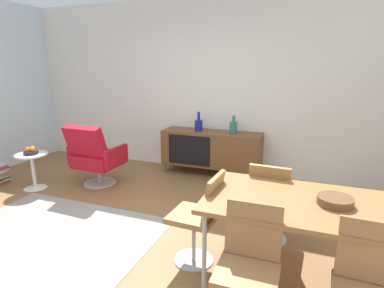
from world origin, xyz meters
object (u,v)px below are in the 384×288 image
sideboard (211,149)px  dining_chair_front_left (249,265)px  wooden_bowl_on_table (335,201)px  dining_table (310,207)px  fruit_bowl (31,151)px  vase_sculptural_dark (199,125)px  vase_cobalt (233,127)px  dining_chair_near_window (200,215)px  lounge_chair_red (95,155)px  dining_chair_back_left (270,199)px  side_table_round (33,167)px

sideboard → dining_chair_front_left: dining_chair_front_left is taller
wooden_bowl_on_table → dining_chair_front_left: dining_chair_front_left is taller
sideboard → dining_table: (1.52, -2.29, 0.26)m
fruit_bowl → sideboard: bearing=33.7°
vase_sculptural_dark → wooden_bowl_on_table: vase_sculptural_dark is taller
fruit_bowl → dining_chair_front_left: bearing=-22.0°
vase_cobalt → dining_table: bearing=-63.2°
sideboard → dining_chair_near_window: size_ratio=1.87×
dining_table → fruit_bowl: bearing=167.8°
vase_sculptural_dark → wooden_bowl_on_table: 2.97m
dining_chair_front_left → fruit_bowl: 3.66m
wooden_bowl_on_table → dining_table: bearing=-174.9°
vase_cobalt → lounge_chair_red: 2.13m
dining_chair_back_left → dining_chair_near_window: 0.78m
vase_cobalt → dining_table: size_ratio=0.17×
vase_sculptural_dark → lounge_chair_red: size_ratio=0.32×
dining_chair_back_left → dining_chair_front_left: size_ratio=1.00×
vase_sculptural_dark → lounge_chair_red: bearing=-139.7°
dining_chair_back_left → dining_chair_near_window: bearing=-133.6°
dining_table → side_table_round: bearing=167.8°
dining_chair_near_window → dining_chair_front_left: size_ratio=1.00×
vase_sculptural_dark → wooden_bowl_on_table: bearing=-50.2°
vase_sculptural_dark → side_table_round: size_ratio=0.59×
sideboard → fruit_bowl: size_ratio=8.00×
dining_chair_back_left → sideboard: bearing=123.8°
vase_sculptural_dark → fruit_bowl: (-2.01, -1.49, -0.26)m
vase_cobalt → dining_chair_near_window: 2.34m
fruit_bowl → dining_chair_near_window: bearing=-15.9°
vase_cobalt → side_table_round: (-2.59, -1.49, -0.50)m
dining_table → lounge_chair_red: lounge_chair_red is taller
dining_chair_back_left → dining_chair_front_left: bearing=-89.9°
vase_cobalt → side_table_round: vase_cobalt is taller
dining_chair_front_left → lounge_chair_red: 3.18m
dining_chair_near_window → side_table_round: size_ratio=1.65×
dining_table → dining_chair_back_left: size_ratio=1.87×
dining_chair_front_left → dining_chair_near_window: bearing=134.1°
vase_cobalt → dining_chair_front_left: 2.99m
dining_chair_back_left → lounge_chair_red: (-2.62, 0.68, -0.00)m
wooden_bowl_on_table → side_table_round: bearing=168.5°
wooden_bowl_on_table → dining_chair_back_left: (-0.52, 0.54, -0.30)m
dining_chair_back_left → wooden_bowl_on_table: bearing=-46.0°
dining_chair_near_window → wooden_bowl_on_table: bearing=1.0°
vase_sculptural_dark → dining_chair_front_left: size_ratio=0.36×
vase_cobalt → wooden_bowl_on_table: bearing=-59.8°
dining_chair_front_left → lounge_chair_red: lounge_chair_red is taller
vase_cobalt → lounge_chair_red: size_ratio=0.29×
vase_sculptural_dark → dining_chair_back_left: vase_sculptural_dark is taller
vase_cobalt → lounge_chair_red: bearing=-149.9°
sideboard → vase_sculptural_dark: vase_sculptural_dark is taller
dining_table → side_table_round: size_ratio=3.08×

